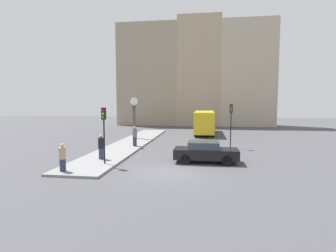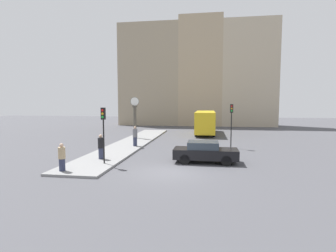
% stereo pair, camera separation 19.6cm
% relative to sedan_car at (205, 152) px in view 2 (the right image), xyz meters
% --- Properties ---
extents(ground_plane, '(120.00, 120.00, 0.00)m').
position_rel_sedan_car_xyz_m(ground_plane, '(-2.08, -2.81, -0.73)').
color(ground_plane, '#47474C').
extents(sidewalk_corner, '(3.25, 24.00, 0.14)m').
position_rel_sedan_car_xyz_m(sidewalk_corner, '(-7.26, 7.19, -0.66)').
color(sidewalk_corner, gray).
rests_on(sidewalk_corner, ground_plane).
extents(building_row, '(27.51, 5.00, 18.94)m').
position_rel_sedan_car_xyz_m(building_row, '(-2.07, 30.04, 8.40)').
color(building_row, gray).
rests_on(building_row, ground_plane).
extents(sedan_car, '(4.29, 1.73, 1.44)m').
position_rel_sedan_car_xyz_m(sedan_car, '(0.00, 0.00, 0.00)').
color(sedan_car, black).
rests_on(sedan_car, ground_plane).
extents(bus_distant, '(2.42, 9.00, 2.92)m').
position_rel_sedan_car_xyz_m(bus_distant, '(-0.17, 16.62, 0.93)').
color(bus_distant, gold).
rests_on(bus_distant, ground_plane).
extents(traffic_light_near, '(0.26, 0.24, 3.60)m').
position_rel_sedan_car_xyz_m(traffic_light_near, '(-6.42, -1.87, 2.00)').
color(traffic_light_near, black).
rests_on(traffic_light_near, sidewalk_corner).
extents(traffic_light_far, '(0.26, 0.24, 3.92)m').
position_rel_sedan_car_xyz_m(traffic_light_far, '(2.22, 6.05, 2.07)').
color(traffic_light_far, black).
rests_on(traffic_light_far, ground_plane).
extents(street_clock, '(0.99, 0.43, 4.55)m').
position_rel_sedan_car_xyz_m(street_clock, '(-7.84, 10.41, 1.66)').
color(street_clock, '#4C473D').
rests_on(street_clock, sidewalk_corner).
extents(pedestrian_grey_jacket, '(0.42, 0.42, 1.79)m').
position_rel_sedan_car_xyz_m(pedestrian_grey_jacket, '(-6.33, 5.09, 0.30)').
color(pedestrian_grey_jacket, '#2D334C').
rests_on(pedestrian_grey_jacket, sidewalk_corner).
extents(pedestrian_black_jacket, '(0.40, 0.40, 1.72)m').
position_rel_sedan_car_xyz_m(pedestrian_black_jacket, '(-7.17, -0.60, 0.26)').
color(pedestrian_black_jacket, '#2D334C').
rests_on(pedestrian_black_jacket, sidewalk_corner).
extents(pedestrian_tan_coat, '(0.40, 0.40, 1.60)m').
position_rel_sedan_car_xyz_m(pedestrian_tan_coat, '(-8.07, -4.00, 0.20)').
color(pedestrian_tan_coat, '#2D334C').
rests_on(pedestrian_tan_coat, sidewalk_corner).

